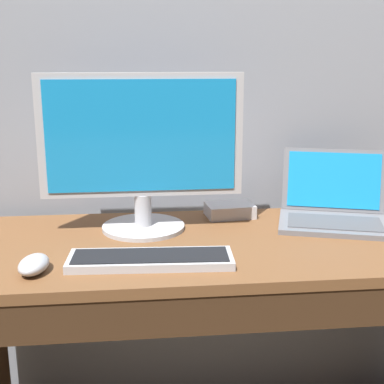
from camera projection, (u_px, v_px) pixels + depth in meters
name	position (u px, v px, depth m)	size (l,w,h in m)	color
desk	(223.00, 317.00, 1.51)	(1.44, 0.59, 0.77)	brown
laptop_space_gray	(334.00, 209.00, 1.61)	(0.39, 0.35, 0.21)	slate
external_monitor	(142.00, 151.00, 1.49)	(0.57, 0.24, 0.45)	#B7B7BC
wired_keyboard	(151.00, 259.00, 1.29)	(0.41, 0.14, 0.02)	#BCBCC1
computer_mouse	(34.00, 264.00, 1.24)	(0.07, 0.11, 0.04)	#B7B7BC
external_drive_box	(230.00, 210.00, 1.67)	(0.15, 0.10, 0.04)	silver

